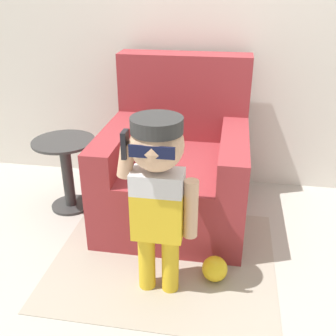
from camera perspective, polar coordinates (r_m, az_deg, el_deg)
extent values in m
plane|color=#ADA89E|center=(2.79, 4.86, -7.86)|extent=(10.00, 10.00, 0.00)
cube|color=silver|center=(3.03, 7.11, 21.08)|extent=(10.00, 0.05, 2.60)
cube|color=maroon|center=(2.76, 1.06, -2.65)|extent=(0.95, 1.05, 0.45)
cube|color=maroon|center=(2.94, 2.36, 10.36)|extent=(0.95, 0.22, 0.62)
cube|color=maroon|center=(2.60, -7.71, 3.23)|extent=(0.17, 0.83, 0.20)
cube|color=maroon|center=(2.50, 9.55, 2.08)|extent=(0.17, 0.83, 0.20)
cylinder|color=gold|center=(2.17, -3.10, -13.26)|extent=(0.09, 0.09, 0.35)
cylinder|color=gold|center=(2.15, 0.34, -13.64)|extent=(0.09, 0.09, 0.35)
cube|color=gold|center=(1.98, -1.48, -6.68)|extent=(0.26, 0.15, 0.26)
cube|color=silver|center=(1.89, -1.54, -1.99)|extent=(0.26, 0.15, 0.11)
sphere|color=tan|center=(1.81, -1.61, 3.41)|extent=(0.26, 0.26, 0.26)
cylinder|color=#2D2D2D|center=(1.77, -1.65, 6.28)|extent=(0.24, 0.24, 0.07)
cube|color=#2D2D2D|center=(1.89, -0.97, 6.70)|extent=(0.15, 0.12, 0.01)
cube|color=#0F1433|center=(1.70, -2.38, 2.31)|extent=(0.20, 0.01, 0.06)
cylinder|color=tan|center=(1.94, 3.32, -5.96)|extent=(0.07, 0.07, 0.31)
cylinder|color=tan|center=(1.88, -6.07, 1.22)|extent=(0.10, 0.07, 0.19)
cube|color=black|center=(1.82, -6.26, 3.45)|extent=(0.02, 0.07, 0.13)
cylinder|color=#333333|center=(3.04, -13.85, -5.23)|extent=(0.28, 0.28, 0.02)
cylinder|color=#333333|center=(2.93, -14.35, -1.08)|extent=(0.08, 0.08, 0.51)
cylinder|color=#333333|center=(2.82, -14.94, 3.74)|extent=(0.44, 0.44, 0.02)
cube|color=#9E9384|center=(2.46, -0.52, -12.85)|extent=(1.32, 1.13, 0.01)
sphere|color=yellow|center=(2.29, 6.80, -14.32)|extent=(0.14, 0.14, 0.14)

